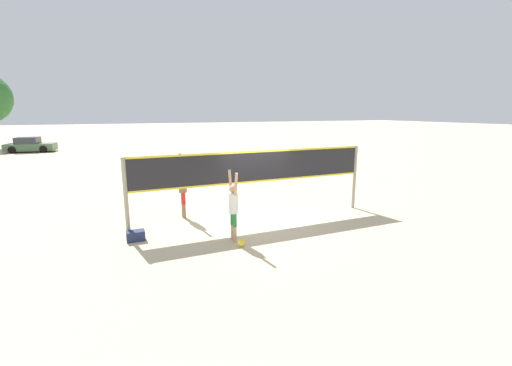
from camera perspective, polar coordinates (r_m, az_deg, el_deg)
ground_plane at (r=12.04m, az=0.00°, el=-6.31°), size 200.00×200.00×0.00m
volleyball_net at (r=11.61m, az=0.00°, el=1.85°), size 8.49×0.12×2.46m
player_spiker at (r=9.95m, az=-3.80°, el=-3.65°), size 0.28×0.70×2.09m
player_blocker at (r=12.36m, az=-12.13°, el=-0.25°), size 0.28×0.72×2.29m
volleyball at (r=9.83m, az=-2.46°, el=-9.93°), size 0.22×0.22×0.22m
gear_bag at (r=10.83m, az=-19.42°, el=-8.29°), size 0.52×0.34×0.30m
parked_car_near at (r=38.35m, az=-33.50°, el=5.25°), size 4.27×2.30×1.38m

